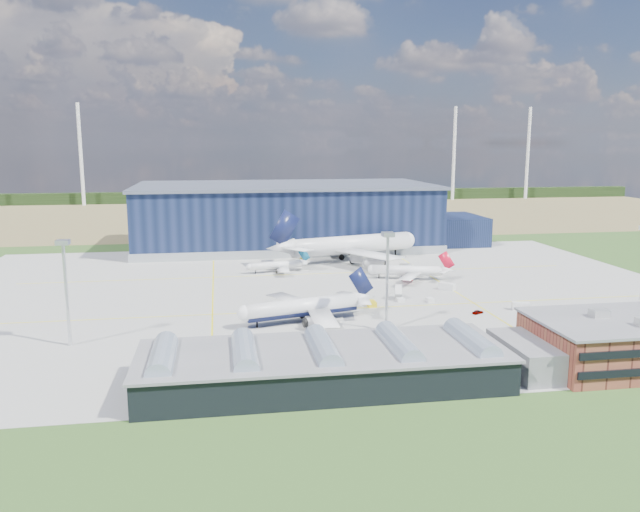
{
  "coord_description": "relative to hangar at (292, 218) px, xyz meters",
  "views": [
    {
      "loc": [
        -27.86,
        -165.2,
        42.85
      ],
      "look_at": [
        1.98,
        16.17,
        9.5
      ],
      "focal_mm": 35.0,
      "sensor_mm": 36.0,
      "label": 1
    }
  ],
  "objects": [
    {
      "name": "gse_cart_a",
      "position": [
        25.89,
        -101.55,
        -11.03
      ],
      "size": [
        1.98,
        2.81,
        1.16
      ],
      "primitive_type": "cube",
      "rotation": [
        0.0,
        0.0,
        0.07
      ],
      "color": "silver",
      "rests_on": "ground"
    },
    {
      "name": "gse_van_b",
      "position": [
        35.55,
        -88.9,
        -10.54
      ],
      "size": [
        4.8,
        4.88,
        2.15
      ],
      "primitive_type": "cube",
      "rotation": [
        0.0,
        0.0,
        0.76
      ],
      "color": "silver",
      "rests_on": "ground"
    },
    {
      "name": "light_mast_center",
      "position": [
        7.19,
        -124.8,
        3.82
      ],
      "size": [
        2.6,
        2.6,
        23.0
      ],
      "color": "silver",
      "rests_on": "ground"
    },
    {
      "name": "light_mast_west",
      "position": [
        -62.81,
        -124.8,
        3.82
      ],
      "size": [
        2.6,
        2.6,
        23.0
      ],
      "color": "silver",
      "rests_on": "ground"
    },
    {
      "name": "gse_tug_a",
      "position": [
        8.9,
        -103.49,
        -10.87
      ],
      "size": [
        2.28,
        3.64,
        1.49
      ],
      "primitive_type": "cube",
      "rotation": [
        0.0,
        0.0,
        0.03
      ],
      "color": "gold",
      "rests_on": "ground"
    },
    {
      "name": "airstair",
      "position": [
        18.11,
        -97.13,
        -10.21
      ],
      "size": [
        2.68,
        4.67,
        2.81
      ],
      "primitive_type": "cube",
      "rotation": [
        0.0,
        0.0,
        -0.22
      ],
      "color": "silver",
      "rests_on": "ground"
    },
    {
      "name": "airliner_widebody",
      "position": [
        17.24,
        -40.14,
        -1.8
      ],
      "size": [
        74.0,
        73.1,
        19.63
      ],
      "primitive_type": null,
      "rotation": [
        0.0,
        0.0,
        0.28
      ],
      "color": "white",
      "rests_on": "ground"
    },
    {
      "name": "car_a",
      "position": [
        33.88,
        -115.24,
        -11.07
      ],
      "size": [
        3.44,
        2.51,
        1.09
      ],
      "primitive_type": "imported",
      "rotation": [
        0.0,
        0.0,
        2.0
      ],
      "color": "#99999E",
      "rests_on": "ground"
    },
    {
      "name": "farmland",
      "position": [
        -2.81,
        125.2,
        -11.62
      ],
      "size": [
        600.0,
        220.0,
        0.01
      ],
      "primitive_type": "cube",
      "color": "olive",
      "rests_on": "ground"
    },
    {
      "name": "gse_tug_c",
      "position": [
        0.6,
        -32.8,
        -10.89
      ],
      "size": [
        2.94,
        3.76,
        1.44
      ],
      "primitive_type": "cube",
      "rotation": [
        0.0,
        0.0,
        0.3
      ],
      "color": "gold",
      "rests_on": "ground"
    },
    {
      "name": "airliner_red",
      "position": [
        28.12,
        -72.8,
        -7.04
      ],
      "size": [
        34.92,
        34.52,
        9.15
      ],
      "primitive_type": null,
      "rotation": [
        0.0,
        0.0,
        2.84
      ],
      "color": "white",
      "rests_on": "ground"
    },
    {
      "name": "apron",
      "position": [
        -2.81,
        -84.8,
        -11.59
      ],
      "size": [
        220.0,
        160.0,
        0.08
      ],
      "color": "gray",
      "rests_on": "ground"
    },
    {
      "name": "glass_concourse",
      "position": [
        -9.26,
        -154.8,
        -7.93
      ],
      "size": [
        78.0,
        23.0,
        8.6
      ],
      "color": "black",
      "rests_on": "ground"
    },
    {
      "name": "ground",
      "position": [
        -2.81,
        -94.8,
        -11.62
      ],
      "size": [
        600.0,
        600.0,
        0.0
      ],
      "primitive_type": "plane",
      "color": "#314E1D",
      "rests_on": "ground"
    },
    {
      "name": "gse_cart_b",
      "position": [
        28.64,
        -35.85,
        -11.0
      ],
      "size": [
        3.04,
        2.21,
        1.23
      ],
      "primitive_type": "cube",
      "rotation": [
        0.0,
        0.0,
        1.46
      ],
      "color": "silver",
      "rests_on": "ground"
    },
    {
      "name": "gse_tug_b",
      "position": [
        15.05,
        -140.8,
        -10.9
      ],
      "size": [
        3.31,
        3.89,
        1.43
      ],
      "primitive_type": "cube",
      "rotation": [
        0.0,
        0.0,
        -0.4
      ],
      "color": "gold",
      "rests_on": "ground"
    },
    {
      "name": "car_b",
      "position": [
        29.13,
        -142.8,
        -10.96
      ],
      "size": [
        4.22,
        2.79,
        1.31
      ],
      "primitive_type": "imported",
      "rotation": [
        0.0,
        0.0,
        1.96
      ],
      "color": "#99999E",
      "rests_on": "ground"
    },
    {
      "name": "hangar",
      "position": [
        0.0,
        0.0,
        0.0
      ],
      "size": [
        145.0,
        62.0,
        26.1
      ],
      "color": "#0F1832",
      "rests_on": "ground"
    },
    {
      "name": "gse_van_a",
      "position": [
        34.93,
        -137.76,
        -10.38
      ],
      "size": [
        5.93,
        3.18,
        2.47
      ],
      "primitive_type": "cube",
      "rotation": [
        0.0,
        0.0,
        1.7
      ],
      "color": "silver",
      "rests_on": "ground"
    },
    {
      "name": "airliner_regional",
      "position": [
        -11.89,
        -54.8,
        -7.86
      ],
      "size": [
        27.38,
        27.0,
        7.52
      ],
      "primitive_type": null,
      "rotation": [
        0.0,
        0.0,
        3.36
      ],
      "color": "white",
      "rests_on": "ground"
    },
    {
      "name": "airliner_navy",
      "position": [
        -11.26,
        -115.21,
        -5.62
      ],
      "size": [
        44.84,
        44.28,
        11.99
      ],
      "primitive_type": null,
      "rotation": [
        0.0,
        0.0,
        3.4
      ],
      "color": "white",
      "rests_on": "ground"
    },
    {
      "name": "gse_van_c",
      "position": [
        46.42,
        -113.55,
        -10.56
      ],
      "size": [
        4.84,
        3.33,
        2.12
      ],
      "primitive_type": "cube",
      "rotation": [
        0.0,
        0.0,
        1.27
      ],
      "color": "silver",
      "rests_on": "ground"
    },
    {
      "name": "treeline",
      "position": [
        -2.81,
        205.2,
        -7.62
      ],
      "size": [
        600.0,
        8.0,
        8.0
      ],
      "primitive_type": "cube",
      "color": "black",
      "rests_on": "ground"
    }
  ]
}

